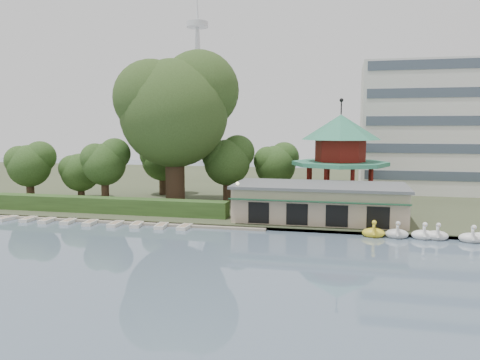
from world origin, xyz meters
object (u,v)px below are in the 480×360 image
(dock, at_px, (115,221))
(pavilion, at_px, (340,151))
(boathouse, at_px, (319,202))
(big_tree, at_px, (176,106))

(dock, bearing_deg, pavilion, 31.66)
(boathouse, relative_size, big_tree, 0.93)
(dock, relative_size, boathouse, 1.83)
(boathouse, bearing_deg, pavilion, 78.72)
(boathouse, xyz_separation_m, pavilion, (2.00, 10.03, 5.11))
(dock, xyz_separation_m, big_tree, (3.19, 11.02, 13.13))
(boathouse, distance_m, big_tree, 22.61)
(big_tree, bearing_deg, boathouse, -18.38)
(dock, height_order, boathouse, boathouse)
(dock, xyz_separation_m, pavilion, (24.00, 14.80, 7.36))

